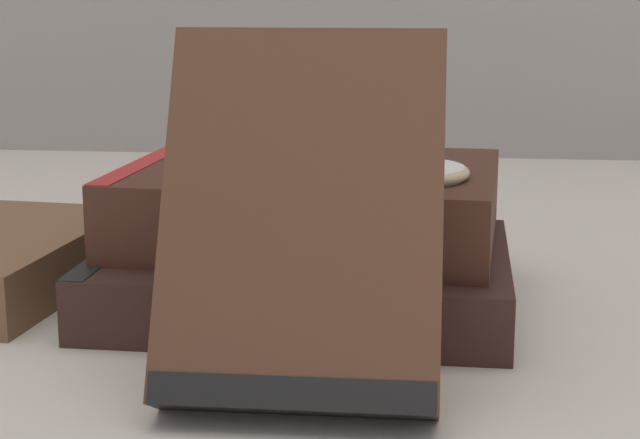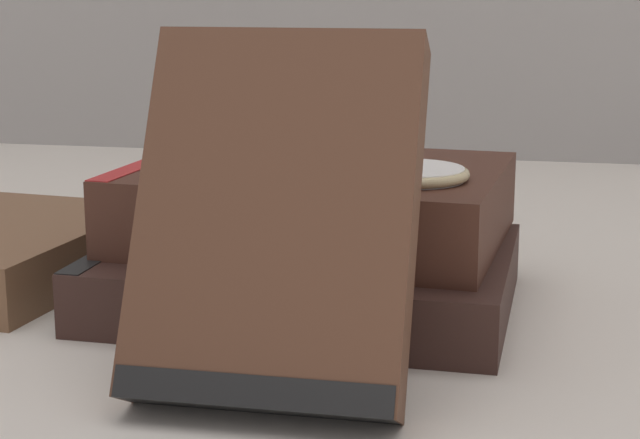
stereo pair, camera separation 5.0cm
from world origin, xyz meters
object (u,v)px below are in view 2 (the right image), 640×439
object	(u,v)px
book_flat_bottom	(298,276)
book_flat_top	(307,202)
reading_glasses	(298,220)
pocket_watch	(409,174)
book_leaning_front	(276,231)

from	to	relation	value
book_flat_bottom	book_flat_top	size ratio (longest dim) A/B	1.05
book_flat_top	reading_glasses	world-z (taller)	book_flat_top
book_flat_bottom	pocket_watch	world-z (taller)	pocket_watch
book_flat_bottom	reading_glasses	xyz separation A→B (m)	(-0.04, 0.19, -0.01)
book_flat_bottom	reading_glasses	distance (m)	0.19
book_leaning_front	pocket_watch	xyz separation A→B (m)	(0.04, 0.10, 0.01)
book_flat_top	reading_glasses	bearing A→B (deg)	109.00
book_flat_bottom	book_flat_top	bearing A→B (deg)	88.49
book_flat_top	pocket_watch	xyz separation A→B (m)	(0.06, -0.03, 0.02)
book_leaning_front	pocket_watch	bearing A→B (deg)	69.52
book_flat_bottom	book_flat_top	world-z (taller)	book_flat_top
pocket_watch	book_leaning_front	bearing A→B (deg)	-110.48
pocket_watch	reading_glasses	world-z (taller)	pocket_watch
reading_glasses	pocket_watch	bearing A→B (deg)	-50.37
reading_glasses	book_leaning_front	bearing A→B (deg)	-65.75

